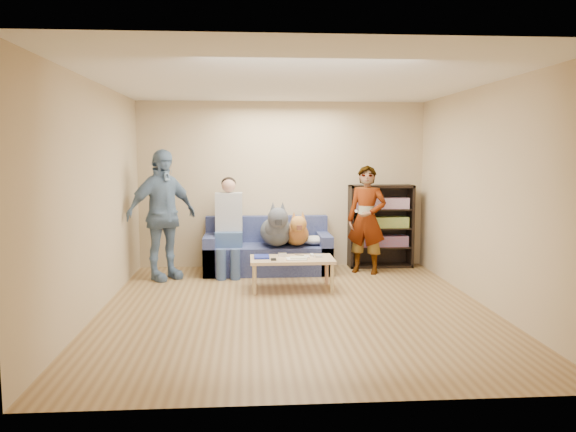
{
  "coord_description": "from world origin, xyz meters",
  "views": [
    {
      "loc": [
        -0.54,
        -6.35,
        1.8
      ],
      "look_at": [
        0.0,
        1.2,
        0.95
      ],
      "focal_mm": 35.0,
      "sensor_mm": 36.0,
      "label": 1
    }
  ],
  "objects": [
    {
      "name": "headphone_cup_a",
      "position": [
        0.23,
        0.92,
        0.43
      ],
      "size": [
        0.07,
        0.07,
        0.02
      ],
      "primitive_type": "cylinder",
      "color": "white",
      "rests_on": "coffee_table"
    },
    {
      "name": "camera_silver",
      "position": [
        -0.09,
        1.06,
        0.45
      ],
      "size": [
        0.11,
        0.06,
        0.05
      ],
      "primitive_type": "cube",
      "color": "#B7B7BC",
      "rests_on": "coffee_table"
    },
    {
      "name": "wall_right",
      "position": [
        2.25,
        0.0,
        1.3
      ],
      "size": [
        0.0,
        5.0,
        5.0
      ],
      "primitive_type": "plane",
      "rotation": [
        1.57,
        0.0,
        -1.57
      ],
      "color": "tan",
      "rests_on": "ground"
    },
    {
      "name": "wall_back",
      "position": [
        0.0,
        2.5,
        1.3
      ],
      "size": [
        4.5,
        0.0,
        4.5
      ],
      "primitive_type": "plane",
      "rotation": [
        1.57,
        0.0,
        0.0
      ],
      "color": "tan",
      "rests_on": "ground"
    },
    {
      "name": "headphone_cup_b",
      "position": [
        0.23,
        1.0,
        0.43
      ],
      "size": [
        0.07,
        0.07,
        0.02
      ],
      "primitive_type": "cylinder",
      "color": "white",
      "rests_on": "coffee_table"
    },
    {
      "name": "wall_front",
      "position": [
        0.0,
        -2.5,
        1.3
      ],
      "size": [
        4.5,
        0.0,
        4.5
      ],
      "primitive_type": "plane",
      "rotation": [
        -1.57,
        0.0,
        0.0
      ],
      "color": "tan",
      "rests_on": "ground"
    },
    {
      "name": "ground",
      "position": [
        0.0,
        0.0,
        0.0
      ],
      "size": [
        5.0,
        5.0,
        0.0
      ],
      "primitive_type": "plane",
      "color": "olive",
      "rests_on": "ground"
    },
    {
      "name": "pen_orange",
      "position": [
        0.01,
        0.78,
        0.42
      ],
      "size": [
        0.13,
        0.06,
        0.01
      ],
      "primitive_type": "cylinder",
      "rotation": [
        0.0,
        1.57,
        0.35
      ],
      "color": "orange",
      "rests_on": "coffee_table"
    },
    {
      "name": "person_seated",
      "position": [
        -0.83,
        1.97,
        0.77
      ],
      "size": [
        0.4,
        0.73,
        1.47
      ],
      "color": "#3F548C",
      "rests_on": "sofa"
    },
    {
      "name": "blanket",
      "position": [
        0.45,
        1.97,
        0.49
      ],
      "size": [
        0.38,
        0.32,
        0.13
      ],
      "primitive_type": "ellipsoid",
      "color": "silver",
      "rests_on": "sofa"
    },
    {
      "name": "notebook_blue",
      "position": [
        -0.37,
        0.99,
        0.43
      ],
      "size": [
        0.2,
        0.26,
        0.03
      ],
      "primitive_type": "cube",
      "color": "navy",
      "rests_on": "coffee_table"
    },
    {
      "name": "pen_black",
      "position": [
        0.15,
        1.12,
        0.42
      ],
      "size": [
        0.13,
        0.08,
        0.01
      ],
      "primitive_type": "cylinder",
      "rotation": [
        0.0,
        1.57,
        -0.52
      ],
      "color": "black",
      "rests_on": "coffee_table"
    },
    {
      "name": "controller_a",
      "position": [
        0.31,
        1.04,
        0.43
      ],
      "size": [
        0.04,
        0.13,
        0.03
      ],
      "primitive_type": "cube",
      "color": "white",
      "rests_on": "coffee_table"
    },
    {
      "name": "ceiling",
      "position": [
        0.0,
        0.0,
        2.6
      ],
      "size": [
        5.0,
        5.0,
        0.0
      ],
      "primitive_type": "plane",
      "rotation": [
        3.14,
        0.0,
        0.0
      ],
      "color": "white",
      "rests_on": "ground"
    },
    {
      "name": "wall_left",
      "position": [
        -2.25,
        0.0,
        1.3
      ],
      "size": [
        0.0,
        5.0,
        5.0
      ],
      "primitive_type": "plane",
      "rotation": [
        1.57,
        0.0,
        1.57
      ],
      "color": "tan",
      "rests_on": "ground"
    },
    {
      "name": "sofa",
      "position": [
        -0.25,
        2.1,
        0.28
      ],
      "size": [
        1.9,
        0.85,
        0.82
      ],
      "color": "#515B93",
      "rests_on": "ground"
    },
    {
      "name": "dog_tan",
      "position": [
        0.17,
        1.89,
        0.62
      ],
      "size": [
        0.38,
        1.15,
        0.56
      ],
      "color": "#C1833B",
      "rests_on": "sofa"
    },
    {
      "name": "controller_b",
      "position": [
        0.39,
        0.96,
        0.43
      ],
      "size": [
        0.09,
        0.06,
        0.03
      ],
      "primitive_type": "cube",
      "color": "silver",
      "rests_on": "coffee_table"
    },
    {
      "name": "bookshelf",
      "position": [
        1.55,
        2.33,
        0.68
      ],
      "size": [
        1.0,
        0.34,
        1.3
      ],
      "color": "black",
      "rests_on": "ground"
    },
    {
      "name": "person_standing_left",
      "position": [
        -1.76,
        1.67,
        0.93
      ],
      "size": [
        1.13,
        1.04,
        1.86
      ],
      "primitive_type": "imported",
      "rotation": [
        0.0,
        0.0,
        0.69
      ],
      "color": "#6B83AC",
      "rests_on": "ground"
    },
    {
      "name": "magazine",
      "position": [
        0.11,
        0.86,
        0.44
      ],
      "size": [
        0.22,
        0.17,
        0.01
      ],
      "primitive_type": "cube",
      "color": "beige",
      "rests_on": "coffee_table"
    },
    {
      "name": "person_standing_right",
      "position": [
        1.23,
        1.88,
        0.81
      ],
      "size": [
        0.7,
        0.62,
        1.62
      ],
      "primitive_type": "imported",
      "rotation": [
        0.0,
        0.0,
        -0.48
      ],
      "color": "gray",
      "rests_on": "ground"
    },
    {
      "name": "held_controller",
      "position": [
        1.03,
        1.68,
        0.96
      ],
      "size": [
        0.05,
        0.11,
        0.03
      ],
      "primitive_type": "cube",
      "rotation": [
        0.0,
        0.0,
        -0.13
      ],
      "color": "white",
      "rests_on": "person_standing_right"
    },
    {
      "name": "dog_gray",
      "position": [
        -0.12,
        1.87,
        0.67
      ],
      "size": [
        0.48,
        1.28,
        0.7
      ],
      "color": "#474B50",
      "rests_on": "sofa"
    },
    {
      "name": "wallet",
      "position": [
        -0.22,
        0.82,
        0.43
      ],
      "size": [
        0.07,
        0.12,
        0.02
      ],
      "primitive_type": "cube",
      "color": "black",
      "rests_on": "coffee_table"
    },
    {
      "name": "coffee_table",
      "position": [
        0.03,
        0.94,
        0.37
      ],
      "size": [
        1.1,
        0.6,
        0.42
      ],
      "color": "#DAAB86",
      "rests_on": "ground"
    },
    {
      "name": "papers",
      "position": [
        0.08,
        0.84,
        0.43
      ],
      "size": [
        0.26,
        0.2,
        0.02
      ],
      "primitive_type": "cube",
      "color": "white",
      "rests_on": "coffee_table"
    }
  ]
}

